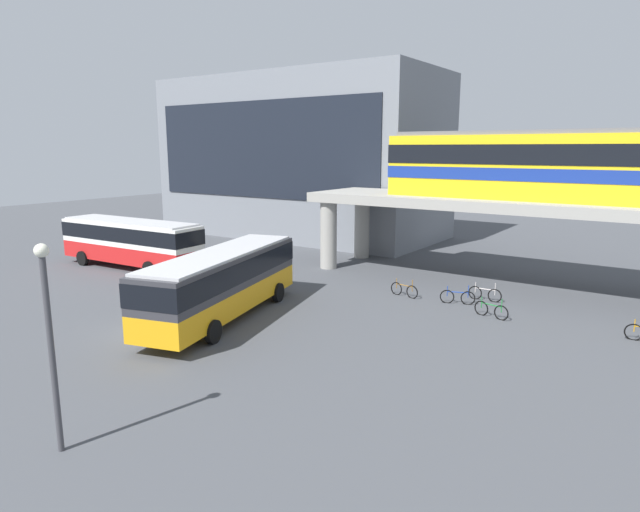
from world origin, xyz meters
name	(u,v)px	position (x,y,z in m)	size (l,w,h in m)	color
ground_plane	(292,285)	(0.00, 10.00, 0.00)	(120.00, 120.00, 0.00)	#47494F
station_building	(301,157)	(-11.43, 26.41, 7.11)	(25.51, 11.73, 14.21)	slate
elevated_platform	(562,214)	(13.05, 17.40, 4.35)	(30.29, 6.02, 5.07)	#9E9B93
train	(584,165)	(13.94, 17.40, 7.03)	(21.81, 2.96, 3.84)	yellow
bus_main	(223,278)	(1.21, 3.11, 1.99)	(5.31, 11.32, 3.22)	orange
bus_secondary	(130,239)	(-11.84, 7.72, 1.99)	(11.17, 3.21, 3.22)	red
bicycle_silver	(485,294)	(10.37, 13.21, 0.36)	(1.79, 0.08, 1.04)	black
bicycle_green	(491,310)	(11.57, 10.46, 0.36)	(1.76, 0.46, 1.04)	black
bicycle_blue	(457,297)	(9.41, 11.79, 0.36)	(1.71, 0.64, 1.04)	black
bicycle_brown	(404,290)	(6.50, 11.53, 0.36)	(1.77, 0.39, 1.04)	black
pedestrian_walking_across	(253,261)	(-3.93, 10.98, 0.83)	(0.32, 0.43, 1.75)	gray
lamp_post	(49,330)	(5.77, -7.67, 3.36)	(0.36, 0.36, 5.61)	#3F3F44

